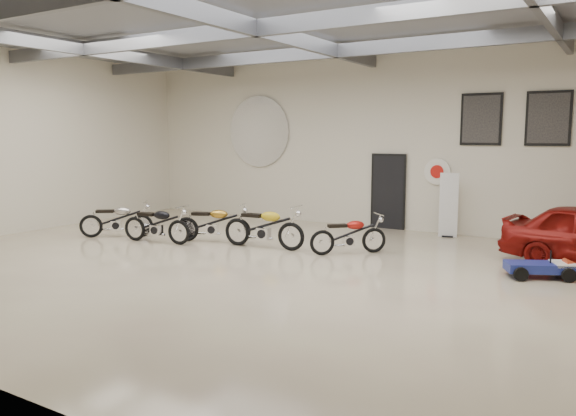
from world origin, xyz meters
The scene contains 17 objects.
floor centered at (0.00, 0.00, 0.00)m, with size 16.00×12.00×0.01m, color beige.
ceiling centered at (0.00, 0.00, 5.00)m, with size 16.00×12.00×0.01m, color slate.
back_wall centered at (0.00, 6.00, 2.50)m, with size 16.00×0.02×5.00m, color beige.
left_wall centered at (-8.00, 0.00, 2.50)m, with size 0.02×12.00×5.00m, color beige.
ceiling_beams centered at (0.00, 0.00, 4.75)m, with size 15.80×11.80×0.32m, color #595B61, non-canonical shape.
door centered at (0.50, 5.95, 1.05)m, with size 0.92×0.08×2.10m, color black.
logo_plaque centered at (-4.00, 5.95, 2.80)m, with size 2.30×0.06×1.16m, color silver, non-canonical shape.
poster_left centered at (3.00, 5.96, 3.10)m, with size 1.05×0.08×1.35m, color black, non-canonical shape.
poster_mid centered at (4.60, 5.96, 3.10)m, with size 1.05×0.08×1.35m, color black, non-canonical shape.
oil_sign centered at (1.90, 5.95, 1.70)m, with size 0.72×0.10×0.72m, color white, non-canonical shape.
banner_stand centered at (2.36, 5.50, 0.88)m, with size 0.48×0.19×1.76m, color white, non-canonical shape.
motorcycle_silver centered at (-5.14, 0.90, 0.49)m, with size 1.87×0.58×0.97m, color silver, non-canonical shape.
motorcycle_black centered at (-3.69, 0.89, 0.50)m, with size 1.91×0.59×0.99m, color silver, non-canonical shape.
motorcycle_gold centered at (-2.52, 1.67, 0.50)m, with size 1.94×0.60×1.01m, color silver, non-canonical shape.
motorcycle_yellow centered at (-1.01, 1.73, 0.54)m, with size 2.09×0.65×1.09m, color silver, non-canonical shape.
motorcycle_red centered at (1.02, 2.18, 0.46)m, with size 1.78×0.55×0.93m, color silver, non-canonical shape.
go_kart centered at (5.17, 2.16, 0.27)m, with size 1.51×0.68×0.55m, color navy, non-canonical shape.
Camera 1 is at (6.36, -9.28, 2.72)m, focal length 35.00 mm.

